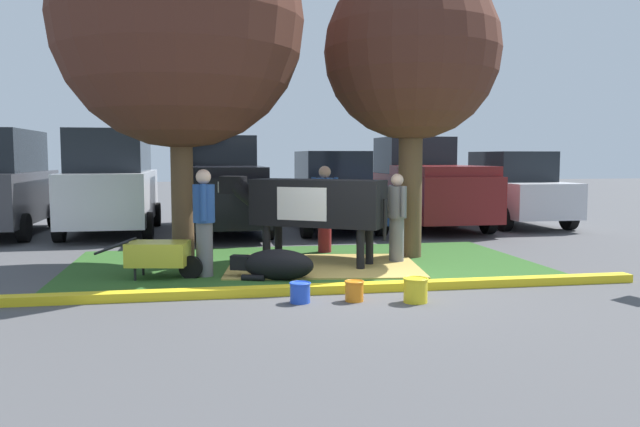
{
  "coord_description": "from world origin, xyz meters",
  "views": [
    {
      "loc": [
        -2.21,
        -8.9,
        1.9
      ],
      "look_at": [
        -0.2,
        2.03,
        0.9
      ],
      "focal_mm": 35.95,
      "sensor_mm": 36.0,
      "label": 1
    }
  ],
  "objects_px": {
    "cow_holstein": "(312,203)",
    "bucket_orange": "(354,290)",
    "wheelbarrow": "(160,254)",
    "sedan_silver": "(511,189)",
    "calf_lying": "(276,265)",
    "person_visitor_far": "(204,219)",
    "person_visitor_near": "(325,206)",
    "bucket_yellow": "(416,290)",
    "pickup_truck_black": "(221,187)",
    "pickup_truck_maroon": "(424,185)",
    "shade_tree_left": "(179,23)",
    "bucket_blue": "(300,292)",
    "suv_black": "(112,182)",
    "shade_tree_right": "(412,53)",
    "person_handler": "(397,216)",
    "sedan_blue": "(332,192)"
  },
  "relations": [
    {
      "from": "shade_tree_left",
      "to": "wheelbarrow",
      "type": "xyz_separation_m",
      "value": [
        -0.33,
        -1.03,
        -3.71
      ]
    },
    {
      "from": "wheelbarrow",
      "to": "shade_tree_right",
      "type": "bearing_deg",
      "value": 16.7
    },
    {
      "from": "person_handler",
      "to": "suv_black",
      "type": "xyz_separation_m",
      "value": [
        -5.56,
        5.54,
        0.42
      ]
    },
    {
      "from": "suv_black",
      "to": "sedan_blue",
      "type": "relative_size",
      "value": 1.05
    },
    {
      "from": "shade_tree_left",
      "to": "bucket_blue",
      "type": "xyz_separation_m",
      "value": [
        1.56,
        -3.0,
        -3.95
      ]
    },
    {
      "from": "person_visitor_far",
      "to": "pickup_truck_maroon",
      "type": "relative_size",
      "value": 0.31
    },
    {
      "from": "sedan_silver",
      "to": "person_handler",
      "type": "bearing_deg",
      "value": -131.75
    },
    {
      "from": "cow_holstein",
      "to": "bucket_blue",
      "type": "distance_m",
      "value": 3.02
    },
    {
      "from": "pickup_truck_black",
      "to": "pickup_truck_maroon",
      "type": "xyz_separation_m",
      "value": [
        5.41,
        0.13,
        0.0
      ]
    },
    {
      "from": "calf_lying",
      "to": "pickup_truck_black",
      "type": "relative_size",
      "value": 0.25
    },
    {
      "from": "shade_tree_left",
      "to": "shade_tree_right",
      "type": "distance_m",
      "value": 4.16
    },
    {
      "from": "calf_lying",
      "to": "bucket_blue",
      "type": "bearing_deg",
      "value": -85.01
    },
    {
      "from": "person_visitor_near",
      "to": "bucket_yellow",
      "type": "xyz_separation_m",
      "value": [
        0.36,
        -4.39,
        -0.75
      ]
    },
    {
      "from": "shade_tree_right",
      "to": "pickup_truck_maroon",
      "type": "relative_size",
      "value": 1.0
    },
    {
      "from": "bucket_orange",
      "to": "bucket_yellow",
      "type": "bearing_deg",
      "value": -15.38
    },
    {
      "from": "calf_lying",
      "to": "person_visitor_far",
      "type": "distance_m",
      "value": 1.35
    },
    {
      "from": "person_visitor_near",
      "to": "bucket_yellow",
      "type": "bearing_deg",
      "value": -85.27
    },
    {
      "from": "bucket_yellow",
      "to": "pickup_truck_maroon",
      "type": "bearing_deg",
      "value": 69.85
    },
    {
      "from": "wheelbarrow",
      "to": "pickup_truck_maroon",
      "type": "distance_m",
      "value": 9.13
    },
    {
      "from": "person_visitor_far",
      "to": "shade_tree_right",
      "type": "bearing_deg",
      "value": 19.03
    },
    {
      "from": "pickup_truck_maroon",
      "to": "person_visitor_far",
      "type": "bearing_deg",
      "value": -132.72
    },
    {
      "from": "calf_lying",
      "to": "person_visitor_far",
      "type": "bearing_deg",
      "value": 157.07
    },
    {
      "from": "shade_tree_left",
      "to": "sedan_blue",
      "type": "height_order",
      "value": "shade_tree_left"
    },
    {
      "from": "cow_holstein",
      "to": "bucket_orange",
      "type": "bearing_deg",
      "value": -88.34
    },
    {
      "from": "bucket_orange",
      "to": "suv_black",
      "type": "bearing_deg",
      "value": 116.47
    },
    {
      "from": "pickup_truck_black",
      "to": "bucket_blue",
      "type": "bearing_deg",
      "value": -84.58
    },
    {
      "from": "pickup_truck_black",
      "to": "sedan_blue",
      "type": "relative_size",
      "value": 1.23
    },
    {
      "from": "person_visitor_near",
      "to": "sedan_silver",
      "type": "relative_size",
      "value": 0.39
    },
    {
      "from": "person_visitor_near",
      "to": "sedan_silver",
      "type": "xyz_separation_m",
      "value": [
        6.04,
        4.19,
        0.06
      ]
    },
    {
      "from": "person_handler",
      "to": "sedan_silver",
      "type": "distance_m",
      "value": 7.54
    },
    {
      "from": "person_visitor_far",
      "to": "sedan_blue",
      "type": "relative_size",
      "value": 0.38
    },
    {
      "from": "shade_tree_right",
      "to": "pickup_truck_black",
      "type": "bearing_deg",
      "value": 124.48
    },
    {
      "from": "wheelbarrow",
      "to": "sedan_silver",
      "type": "xyz_separation_m",
      "value": [
        9.05,
        6.36,
        0.6
      ]
    },
    {
      "from": "cow_holstein",
      "to": "pickup_truck_maroon",
      "type": "xyz_separation_m",
      "value": [
        4.0,
        5.53,
        0.03
      ]
    },
    {
      "from": "shade_tree_right",
      "to": "sedan_silver",
      "type": "height_order",
      "value": "shade_tree_right"
    },
    {
      "from": "sedan_silver",
      "to": "pickup_truck_black",
      "type": "bearing_deg",
      "value": -179.01
    },
    {
      "from": "shade_tree_left",
      "to": "wheelbarrow",
      "type": "relative_size",
      "value": 3.82
    },
    {
      "from": "cow_holstein",
      "to": "person_visitor_near",
      "type": "bearing_deg",
      "value": 70.12
    },
    {
      "from": "person_handler",
      "to": "person_visitor_near",
      "type": "xyz_separation_m",
      "value": [
        -1.02,
        1.43,
        0.07
      ]
    },
    {
      "from": "person_visitor_far",
      "to": "bucket_blue",
      "type": "xyz_separation_m",
      "value": [
        1.21,
        -2.01,
        -0.77
      ]
    },
    {
      "from": "person_visitor_near",
      "to": "bucket_yellow",
      "type": "height_order",
      "value": "person_visitor_near"
    },
    {
      "from": "person_visitor_near",
      "to": "person_handler",
      "type": "bearing_deg",
      "value": -54.46
    },
    {
      "from": "cow_holstein",
      "to": "pickup_truck_black",
      "type": "relative_size",
      "value": 0.52
    },
    {
      "from": "cow_holstein",
      "to": "sedan_silver",
      "type": "bearing_deg",
      "value": 40.31
    },
    {
      "from": "shade_tree_left",
      "to": "sedan_silver",
      "type": "xyz_separation_m",
      "value": [
        8.72,
        5.33,
        -3.11
      ]
    },
    {
      "from": "calf_lying",
      "to": "person_visitor_far",
      "type": "height_order",
      "value": "person_visitor_far"
    },
    {
      "from": "bucket_blue",
      "to": "bucket_yellow",
      "type": "xyz_separation_m",
      "value": [
        1.48,
        -0.25,
        0.03
      ]
    },
    {
      "from": "shade_tree_right",
      "to": "bucket_yellow",
      "type": "distance_m",
      "value": 5.18
    },
    {
      "from": "person_visitor_near",
      "to": "bucket_blue",
      "type": "xyz_separation_m",
      "value": [
        -1.12,
        -4.14,
        -0.78
      ]
    },
    {
      "from": "bucket_yellow",
      "to": "cow_holstein",
      "type": "bearing_deg",
      "value": 105.56
    }
  ]
}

